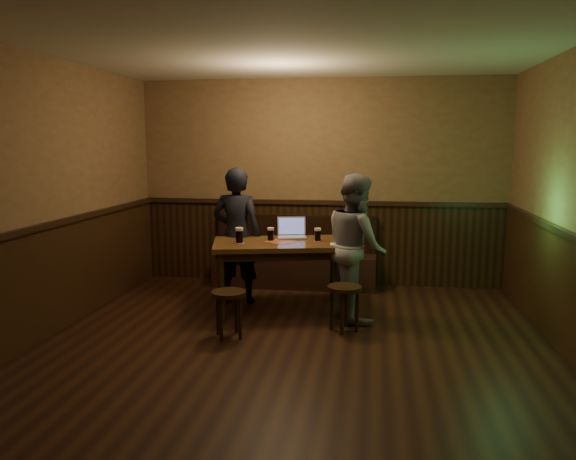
% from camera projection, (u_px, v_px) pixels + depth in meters
% --- Properties ---
extents(room, '(5.04, 6.04, 2.84)m').
position_uv_depth(room, '(290.00, 226.00, 5.01)').
color(room, black).
rests_on(room, ground).
extents(bench, '(2.20, 0.50, 0.95)m').
position_uv_depth(bench, '(295.00, 263.00, 7.66)').
color(bench, black).
rests_on(bench, ground).
extents(pub_table, '(1.68, 1.20, 0.82)m').
position_uv_depth(pub_table, '(280.00, 251.00, 6.46)').
color(pub_table, '#563318').
rests_on(pub_table, ground).
extents(stool_left, '(0.45, 0.45, 0.47)m').
position_uv_depth(stool_left, '(229.00, 301.00, 5.61)').
color(stool_left, black).
rests_on(stool_left, ground).
extents(stool_right, '(0.39, 0.39, 0.48)m').
position_uv_depth(stool_right, '(344.00, 295.00, 5.79)').
color(stool_right, black).
rests_on(stool_right, ground).
extents(pint_left, '(0.12, 0.12, 0.18)m').
position_uv_depth(pint_left, '(239.00, 235.00, 6.34)').
color(pint_left, maroon).
rests_on(pint_left, pub_table).
extents(pint_mid, '(0.10, 0.10, 0.16)m').
position_uv_depth(pint_mid, '(271.00, 234.00, 6.50)').
color(pint_mid, maroon).
rests_on(pint_mid, pub_table).
extents(pint_right, '(0.10, 0.10, 0.15)m').
position_uv_depth(pint_right, '(318.00, 235.00, 6.46)').
color(pint_right, maroon).
rests_on(pint_right, pub_table).
extents(laptop, '(0.39, 0.34, 0.24)m').
position_uv_depth(laptop, '(292.00, 232.00, 6.72)').
color(laptop, silver).
rests_on(laptop, pub_table).
extents(menu, '(0.23, 0.16, 0.00)m').
position_uv_depth(menu, '(340.00, 244.00, 6.27)').
color(menu, silver).
rests_on(menu, pub_table).
extents(person_suit, '(0.62, 0.42, 1.65)m').
position_uv_depth(person_suit, '(237.00, 235.00, 6.82)').
color(person_suit, black).
rests_on(person_suit, ground).
extents(person_grey, '(0.85, 0.95, 1.61)m').
position_uv_depth(person_grey, '(356.00, 246.00, 6.20)').
color(person_grey, gray).
rests_on(person_grey, ground).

